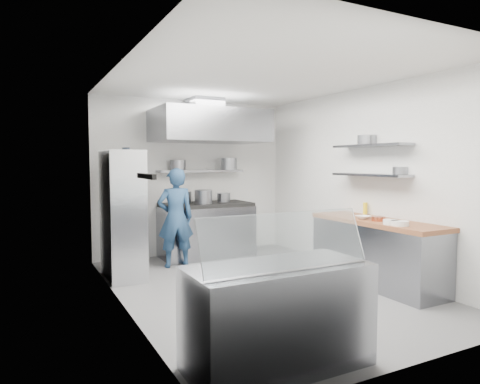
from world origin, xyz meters
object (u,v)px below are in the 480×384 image
chef (176,218)px  display_case (278,316)px  wire_rack (123,215)px  gas_range (206,231)px

chef → display_case: size_ratio=1.06×
chef → wire_rack: bearing=24.6°
display_case → gas_range: bearing=75.0°
gas_range → wire_rack: size_ratio=0.86×
chef → wire_rack: (-0.89, -0.29, 0.13)m
chef → wire_rack: size_ratio=0.86×
display_case → wire_rack: bearing=99.0°
chef → gas_range: bearing=-139.9°
wire_rack → gas_range: bearing=25.3°
gas_range → display_case: size_ratio=1.07×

